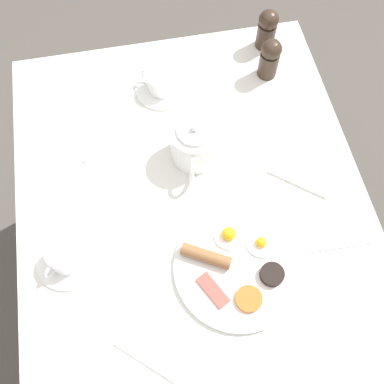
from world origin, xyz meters
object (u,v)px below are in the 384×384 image
object	(u,v)px
knife_by_plate	(86,129)
spoon_for_tea	(340,245)
teapot_near	(195,143)
salt_grinder	(267,29)
teacup_with_saucer_left	(161,84)
pepper_grinder	(270,58)
breakfast_plate	(237,266)
fork_by_plate	(153,365)
napkin_folded	(305,169)
teacup_with_saucer_right	(66,257)
water_glass_tall	(55,384)

from	to	relation	value
knife_by_plate	spoon_for_tea	world-z (taller)	same
teapot_near	salt_grinder	xyz separation A→B (m)	(-0.26, -0.32, 0.01)
teapot_near	teacup_with_saucer_left	world-z (taller)	teapot_near
pepper_grinder	knife_by_plate	xyz separation A→B (m)	(0.50, 0.09, -0.06)
breakfast_plate	fork_by_plate	size ratio (longest dim) A/B	1.90
teapot_near	napkin_folded	bearing A→B (deg)	-94.32
knife_by_plate	napkin_folded	bearing A→B (deg)	156.89
napkin_folded	teacup_with_saucer_right	bearing A→B (deg)	11.71
teapot_near	knife_by_plate	bearing A→B (deg)	79.45
water_glass_tall	knife_by_plate	bearing A→B (deg)	-99.63
teacup_with_saucer_left	breakfast_plate	bearing A→B (deg)	99.13
teacup_with_saucer_right	salt_grinder	xyz separation A→B (m)	(-0.59, -0.53, 0.04)
teapot_near	teacup_with_saucer_right	xyz separation A→B (m)	(0.33, 0.21, -0.03)
teacup_with_saucer_left	teacup_with_saucer_right	size ratio (longest dim) A/B	1.00
breakfast_plate	fork_by_plate	xyz separation A→B (m)	(0.21, 0.17, -0.01)
teapot_near	fork_by_plate	xyz separation A→B (m)	(0.18, 0.47, -0.05)
pepper_grinder	salt_grinder	size ratio (longest dim) A/B	1.00
breakfast_plate	salt_grinder	bearing A→B (deg)	-110.21
napkin_folded	knife_by_plate	bearing A→B (deg)	-23.11
water_glass_tall	salt_grinder	xyz separation A→B (m)	(-0.62, -0.79, 0.01)
spoon_for_tea	breakfast_plate	bearing A→B (deg)	0.95
breakfast_plate	salt_grinder	distance (m)	0.66
teacup_with_saucer_left	fork_by_plate	bearing A→B (deg)	79.21
teapot_near	teacup_with_saucer_left	distance (m)	0.22
teacup_with_saucer_right	pepper_grinder	world-z (taller)	pepper_grinder
teapot_near	salt_grinder	bearing A→B (deg)	-24.11
breakfast_plate	teapot_near	world-z (taller)	teapot_near
napkin_folded	salt_grinder	bearing A→B (deg)	-90.95
salt_grinder	pepper_grinder	bearing A→B (deg)	78.60
breakfast_plate	water_glass_tall	size ratio (longest dim) A/B	3.02
teapot_near	salt_grinder	distance (m)	0.41
water_glass_tall	knife_by_plate	xyz separation A→B (m)	(-0.10, -0.60, -0.05)
breakfast_plate	teacup_with_saucer_right	world-z (taller)	teacup_with_saucer_right
teapot_near	fork_by_plate	size ratio (longest dim) A/B	1.35
fork_by_plate	pepper_grinder	bearing A→B (deg)	-121.61
breakfast_plate	teacup_with_saucer_right	xyz separation A→B (m)	(0.36, -0.09, 0.02)
teapot_near	pepper_grinder	bearing A→B (deg)	-32.81
napkin_folded	fork_by_plate	bearing A→B (deg)	40.77
napkin_folded	spoon_for_tea	distance (m)	0.21
knife_by_plate	salt_grinder	bearing A→B (deg)	-160.02
teacup_with_saucer_right	spoon_for_tea	size ratio (longest dim) A/B	0.96
teacup_with_saucer_right	teapot_near	bearing A→B (deg)	-146.87
breakfast_plate	teacup_with_saucer_left	distance (m)	0.52
water_glass_tall	napkin_folded	world-z (taller)	water_glass_tall
teacup_with_saucer_right	napkin_folded	size ratio (longest dim) A/B	0.79
teacup_with_saucer_left	napkin_folded	distance (m)	0.43
teacup_with_saucer_right	water_glass_tall	distance (m)	0.26
teapot_near	teacup_with_saucer_left	xyz separation A→B (m)	(0.05, -0.22, -0.03)
teapot_near	water_glass_tall	xyz separation A→B (m)	(0.36, 0.47, -0.00)
fork_by_plate	knife_by_plate	size ratio (longest dim) A/B	0.76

